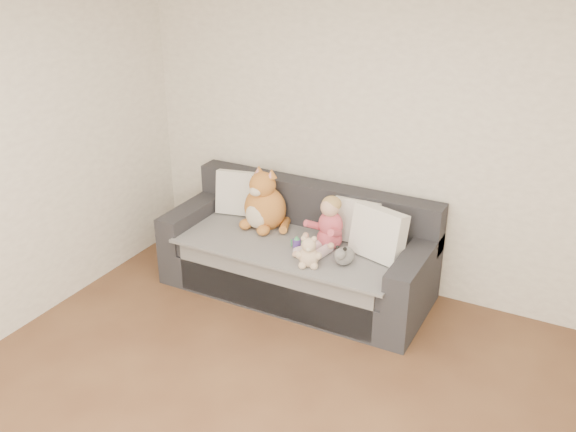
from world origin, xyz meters
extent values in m
plane|color=beige|center=(0.00, 2.50, 1.30)|extent=(4.50, 0.00, 4.50)
cube|color=#25252A|center=(-0.63, 2.02, 0.15)|extent=(2.20, 0.90, 0.30)
cube|color=#25252A|center=(-0.63, 1.99, 0.38)|extent=(1.90, 0.80, 0.15)
cube|color=#25252A|center=(-0.63, 2.37, 0.65)|extent=(2.20, 0.20, 0.40)
cube|color=#25252A|center=(-1.63, 2.02, 0.45)|extent=(0.20, 0.90, 0.30)
cube|color=#25252A|center=(0.37, 2.02, 0.45)|extent=(0.20, 0.90, 0.30)
cube|color=gray|center=(-0.63, 1.97, 0.46)|extent=(1.85, 0.88, 0.02)
cube|color=gray|center=(-0.63, 1.58, 0.23)|extent=(1.70, 0.02, 0.41)
cube|color=silver|center=(-1.32, 2.28, 0.67)|extent=(0.45, 0.28, 0.40)
cube|color=silver|center=(-0.20, 2.25, 0.65)|extent=(0.40, 0.20, 0.37)
cube|color=silver|center=(0.05, 2.06, 0.67)|extent=(0.47, 0.31, 0.41)
ellipsoid|color=#BE4358|center=(-0.34, 2.03, 0.55)|extent=(0.21, 0.17, 0.17)
ellipsoid|color=#BE4358|center=(-0.34, 2.04, 0.67)|extent=(0.20, 0.17, 0.22)
ellipsoid|color=#DBAA8C|center=(-0.34, 2.02, 0.82)|extent=(0.15, 0.15, 0.15)
ellipsoid|color=tan|center=(-0.34, 2.04, 0.85)|extent=(0.16, 0.16, 0.12)
cylinder|color=#BE4358|center=(-0.45, 2.00, 0.65)|extent=(0.16, 0.20, 0.13)
cylinder|color=#BE4358|center=(-0.26, 1.95, 0.65)|extent=(0.07, 0.21, 0.13)
ellipsoid|color=#DBAA8C|center=(-0.50, 1.93, 0.58)|extent=(0.05, 0.05, 0.05)
ellipsoid|color=#DBAA8C|center=(-0.25, 1.86, 0.58)|extent=(0.05, 0.05, 0.05)
cylinder|color=#E5B2C6|center=(-0.45, 1.87, 0.51)|extent=(0.18, 0.27, 0.09)
cylinder|color=#E5B2C6|center=(-0.33, 1.84, 0.51)|extent=(0.11, 0.27, 0.09)
ellipsoid|color=#DBAA8C|center=(-0.49, 1.75, 0.50)|extent=(0.06, 0.08, 0.04)
ellipsoid|color=#DBAA8C|center=(-0.35, 1.71, 0.50)|extent=(0.06, 0.08, 0.04)
ellipsoid|color=#A26F24|center=(-0.99, 2.13, 0.64)|extent=(0.37, 0.31, 0.39)
ellipsoid|color=beige|center=(-1.01, 2.01, 0.61)|extent=(0.19, 0.09, 0.21)
ellipsoid|color=#A26F24|center=(-0.99, 2.11, 0.86)|extent=(0.22, 0.22, 0.22)
ellipsoid|color=beige|center=(-1.01, 2.01, 0.83)|extent=(0.11, 0.07, 0.08)
cone|color=#A26F24|center=(-1.05, 2.15, 0.97)|extent=(0.10, 0.10, 0.08)
cone|color=pink|center=(-1.06, 2.14, 0.96)|extent=(0.06, 0.06, 0.05)
cone|color=#A26F24|center=(-0.92, 2.13, 0.97)|extent=(0.10, 0.10, 0.08)
cone|color=pink|center=(-0.92, 2.12, 0.96)|extent=(0.06, 0.06, 0.05)
ellipsoid|color=#A26F24|center=(-1.11, 2.01, 0.52)|extent=(0.11, 0.13, 0.09)
ellipsoid|color=#A26F24|center=(-0.92, 1.98, 0.52)|extent=(0.11, 0.13, 0.09)
cylinder|color=#A26F24|center=(-0.81, 2.15, 0.51)|extent=(0.15, 0.25, 0.09)
ellipsoid|color=#C6AF89|center=(-0.35, 1.68, 0.55)|extent=(0.16, 0.14, 0.16)
ellipsoid|color=#C6AF89|center=(-0.35, 1.67, 0.65)|extent=(0.11, 0.11, 0.11)
ellipsoid|color=#C6AF89|center=(-0.39, 1.66, 0.70)|extent=(0.04, 0.04, 0.04)
ellipsoid|color=#C6AF89|center=(-0.32, 1.69, 0.70)|extent=(0.04, 0.04, 0.04)
ellipsoid|color=beige|center=(-0.33, 1.63, 0.64)|extent=(0.04, 0.04, 0.04)
ellipsoid|color=#C6AF89|center=(-0.41, 1.63, 0.57)|extent=(0.06, 0.06, 0.06)
ellipsoid|color=#C6AF89|center=(-0.28, 1.69, 0.57)|extent=(0.06, 0.06, 0.06)
ellipsoid|color=#C6AF89|center=(-0.37, 1.62, 0.50)|extent=(0.06, 0.06, 0.06)
ellipsoid|color=#C6AF89|center=(-0.29, 1.65, 0.50)|extent=(0.06, 0.06, 0.06)
ellipsoid|color=white|center=(-0.13, 1.84, 0.54)|extent=(0.15, 0.19, 0.13)
ellipsoid|color=white|center=(-0.13, 1.75, 0.60)|extent=(0.09, 0.09, 0.09)
ellipsoid|color=black|center=(-0.16, 1.76, 0.64)|extent=(0.03, 0.03, 0.03)
ellipsoid|color=black|center=(-0.10, 1.77, 0.64)|extent=(0.03, 0.03, 0.03)
cylinder|color=#513796|center=(-0.56, 1.88, 0.52)|extent=(0.07, 0.07, 0.08)
cone|color=#3A985D|center=(-0.56, 1.88, 0.57)|extent=(0.07, 0.07, 0.03)
cylinder|color=#3A985D|center=(-0.60, 1.87, 0.52)|extent=(0.02, 0.02, 0.06)
cylinder|color=#3A985D|center=(-0.51, 1.89, 0.52)|extent=(0.02, 0.02, 0.06)
camera|label=1|loc=(1.50, -2.16, 2.83)|focal=40.00mm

